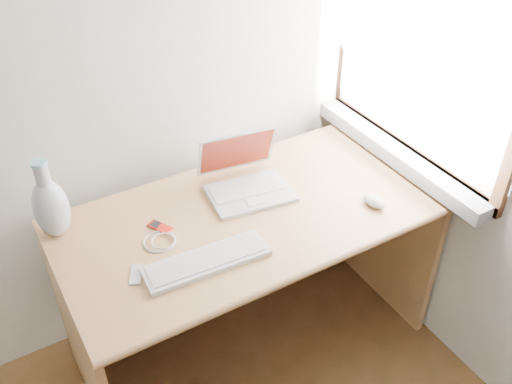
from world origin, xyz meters
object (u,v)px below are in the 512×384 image
laptop (245,179)px  external_keyboard (207,261)px  vase (51,206)px  desk (240,242)px

laptop → external_keyboard: bearing=-128.8°
laptop → vase: vase is taller
laptop → desk: bearing=-132.0°
laptop → vase: (-0.69, 0.10, 0.08)m
vase → laptop: bearing=-8.6°
laptop → external_keyboard: size_ratio=0.79×
desk → laptop: 0.27m
external_keyboard → vase: size_ratio=1.40×
laptop → vase: 0.70m
desk → laptop: (0.05, 0.04, 0.26)m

